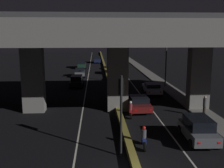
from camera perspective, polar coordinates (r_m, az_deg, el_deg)
name	(u,v)px	position (r m, az deg, el deg)	size (l,w,h in m)	color
lane_line_left_inner	(88,76)	(47.32, -5.18, 1.82)	(0.12, 126.00, 0.00)	beige
lane_line_right_inner	(126,75)	(47.62, 3.03, 1.90)	(0.12, 126.00, 0.00)	beige
median_divider	(107,74)	(47.32, -1.06, 2.11)	(0.46, 126.00, 0.42)	olive
sidewalk_right	(159,81)	(41.61, 10.29, 0.55)	(2.02, 126.00, 0.13)	slate
elevated_overpass	(115,36)	(24.72, 0.73, 10.44)	(37.19, 13.38, 9.27)	slate
traffic_light_left_of_median	(121,102)	(15.43, 1.98, -3.85)	(0.30, 0.49, 4.95)	black
street_lamp	(165,50)	(36.83, 11.41, 7.17)	(1.96, 0.32, 8.83)	#2D2D30
car_grey_lead	(198,129)	(19.15, 18.24, -9.27)	(2.07, 4.02, 1.71)	#515459
car_dark_red_second	(138,103)	(25.64, 5.78, -4.11)	(2.13, 4.49, 1.40)	#591414
car_white_third	(152,88)	(33.23, 8.67, -0.84)	(2.19, 4.62, 1.31)	silver
car_dark_green_fourth	(121,76)	(41.42, 2.04, 1.65)	(2.02, 4.42, 1.42)	black
car_dark_blue_fifth	(116,69)	(48.59, 0.85, 3.31)	(1.89, 4.39, 1.98)	#141938
car_taxi_yellow_sixth	(115,66)	(55.33, 0.60, 3.98)	(2.09, 4.43, 1.53)	gold
car_black_lead_oncoming	(77,81)	(37.29, -7.69, 0.66)	(1.89, 4.01, 1.61)	black
car_grey_second_oncoming	(80,72)	(46.42, -7.02, 2.54)	(2.00, 4.04, 1.48)	#515459
car_dark_green_third_oncoming	(82,64)	(58.18, -6.58, 4.36)	(2.01, 4.73, 1.80)	black
car_dark_blue_fourth_oncoming	(97,59)	(69.03, -3.26, 5.36)	(1.93, 4.46, 1.71)	#141938
motorcycle_blue_filtering_near	(144,139)	(17.44, 6.92, -11.72)	(0.34, 1.77, 1.47)	black
motorcycle_red_filtering_mid	(130,110)	(23.50, 4.04, -5.72)	(0.34, 1.74, 1.47)	black
motorcycle_black_filtering_far	(119,95)	(29.46, 1.55, -2.36)	(0.34, 1.97, 1.42)	black
pedestrian_on_sidewalk	(205,105)	(24.84, 19.51, -4.43)	(0.31, 0.31, 1.78)	#2D261E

